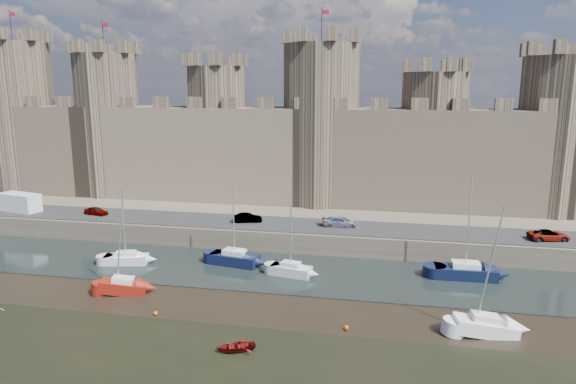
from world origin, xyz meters
name	(u,v)px	position (x,y,z in m)	size (l,w,h in m)	color
water_channel	(271,271)	(0.00, 24.00, 0.04)	(160.00, 12.00, 0.08)	black
quay	(317,193)	(0.00, 60.00, 1.25)	(160.00, 60.00, 2.50)	#4C443A
road	(289,225)	(0.00, 34.00, 2.55)	(160.00, 7.00, 0.10)	black
castle	(303,141)	(-0.64, 48.00, 11.67)	(108.50, 11.00, 29.00)	#42382B
car_0	(96,211)	(-26.48, 33.71, 3.09)	(1.38, 3.44, 1.17)	gray
car_1	(247,218)	(-5.38, 34.05, 3.11)	(1.30, 3.72, 1.23)	gray
car_2	(341,222)	(6.56, 34.31, 3.16)	(1.85, 4.56, 1.32)	gray
car_3	(549,235)	(30.17, 33.22, 3.13)	(2.08, 4.51, 1.25)	gray
van	(20,203)	(-37.90, 33.50, 3.78)	(5.88, 2.35, 2.57)	silver
sailboat_0	(126,258)	(-16.45, 23.04, 0.72)	(5.07, 2.84, 8.94)	silver
sailboat_1	(234,258)	(-4.41, 25.13, 0.85)	(5.76, 3.00, 10.99)	black
sailboat_2	(291,269)	(2.40, 23.08, 0.77)	(4.57, 2.47, 9.35)	silver
sailboat_3	(465,271)	(20.35, 25.92, 0.83)	(6.30, 2.60, 10.94)	black
sailboat_4	(124,286)	(-12.60, 15.45, 0.76)	(4.72, 2.74, 10.36)	maroon
sailboat_5	(485,326)	(20.24, 13.45, 0.77)	(5.23, 2.68, 10.78)	white
dinghy_4	(236,347)	(1.25, 7.02, 0.31)	(2.13, 0.62, 2.99)	#690C0B
buoy_1	(156,313)	(-7.43, 11.53, 0.19)	(0.38, 0.38, 0.38)	#E6500A
buoy_3	(346,328)	(9.21, 12.00, 0.21)	(0.42, 0.42, 0.42)	#E3450A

